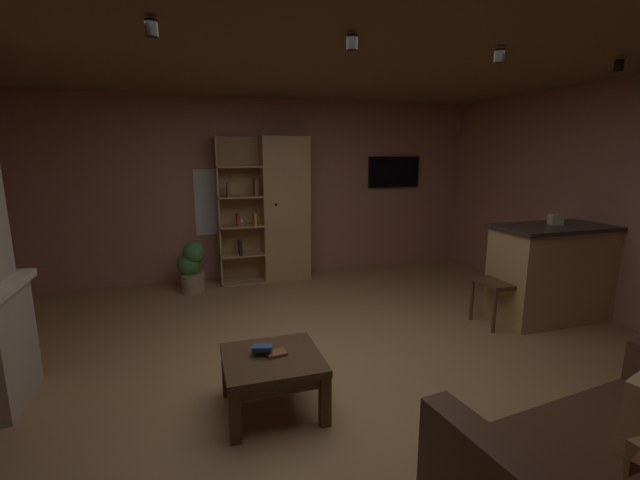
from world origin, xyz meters
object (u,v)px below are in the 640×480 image
tissue_box (556,220)px  wall_mounted_tv (394,172)px  table_book_2 (262,347)px  bookshelf_cabinet (279,210)px  dining_chair (506,275)px  potted_floor_plant (192,266)px  table_book_0 (276,353)px  kitchen_bar_counter (561,271)px  table_book_1 (260,349)px  coffee_table (273,367)px

tissue_box → wall_mounted_tv: (-0.63, 2.54, 0.41)m
table_book_2 → bookshelf_cabinet: bearing=76.1°
dining_chair → wall_mounted_tv: bearing=90.8°
table_book_2 → potted_floor_plant: bearing=98.9°
bookshelf_cabinet → table_book_0: bookshelf_cabinet is taller
kitchen_bar_counter → table_book_0: bearing=-166.9°
table_book_1 → coffee_table: bearing=-42.0°
kitchen_bar_counter → dining_chair: 0.71m
wall_mounted_tv → coffee_table: bearing=-127.7°
dining_chair → potted_floor_plant: bearing=146.6°
table_book_2 → wall_mounted_tv: 4.39m
table_book_1 → table_book_2: bearing=-73.7°
bookshelf_cabinet → table_book_2: 3.26m
coffee_table → wall_mounted_tv: 4.41m
kitchen_bar_counter → table_book_1: size_ratio=14.51×
kitchen_bar_counter → table_book_1: bearing=-168.1°
tissue_box → table_book_2: (-3.29, -0.79, -0.62)m
potted_floor_plant → wall_mounted_tv: size_ratio=0.79×
kitchen_bar_counter → potted_floor_plant: kitchen_bar_counter is taller
dining_chair → wall_mounted_tv: 2.74m
table_book_0 → wall_mounted_tv: size_ratio=0.16×
dining_chair → potted_floor_plant: size_ratio=1.36×
potted_floor_plant → table_book_2: bearing=-81.1°
table_book_1 → table_book_2: 0.04m
table_book_0 → table_book_2: (-0.09, 0.02, 0.05)m
coffee_table → table_book_2: 0.16m
bookshelf_cabinet → table_book_0: size_ratio=14.80×
table_book_1 → dining_chair: 2.81m
coffee_table → potted_floor_plant: (-0.51, 2.88, 0.02)m
bookshelf_cabinet → coffee_table: bookshelf_cabinet is taller
bookshelf_cabinet → table_book_1: (-0.78, -3.09, -0.56)m
table_book_0 → kitchen_bar_counter: bearing=13.1°
table_book_2 → dining_chair: (2.70, 0.77, 0.06)m
kitchen_bar_counter → table_book_2: kitchen_bar_counter is taller
kitchen_bar_counter → coffee_table: bearing=-166.8°
bookshelf_cabinet → tissue_box: (2.51, -2.33, 0.09)m
table_book_2 → tissue_box: bearing=13.5°
tissue_box → coffee_table: bearing=-165.7°
dining_chair → table_book_0: bearing=-163.0°
potted_floor_plant → wall_mounted_tv: 3.35m
coffee_table → table_book_1: size_ratio=6.18×
table_book_0 → potted_floor_plant: 2.92m
bookshelf_cabinet → dining_chair: 3.07m
table_book_2 → dining_chair: bearing=16.0°
bookshelf_cabinet → potted_floor_plant: bearing=-167.5°
coffee_table → tissue_box: bearing=14.3°
coffee_table → dining_chair: (2.63, 0.81, 0.21)m
bookshelf_cabinet → table_book_1: size_ratio=18.63×
kitchen_bar_counter → table_book_0: size_ratio=11.53×
tissue_box → table_book_1: bearing=-167.0°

